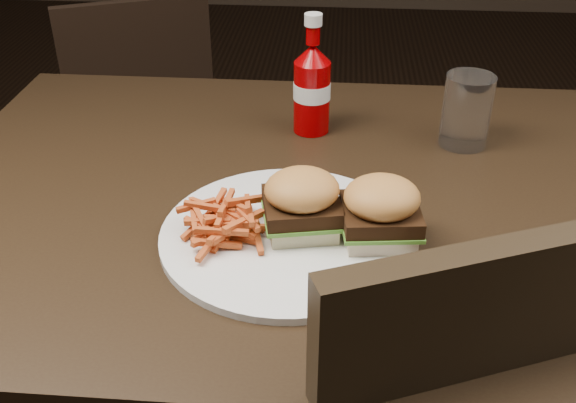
# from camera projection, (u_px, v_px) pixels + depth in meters

# --- Properties ---
(dining_table) EXTENTS (1.20, 0.80, 0.04)m
(dining_table) POSITION_uv_depth(u_px,v_px,m) (337.00, 202.00, 0.97)
(dining_table) COLOR black
(dining_table) RESTS_ON ground
(chair_far) EXTENTS (0.49, 0.49, 0.04)m
(chair_far) POSITION_uv_depth(u_px,v_px,m) (139.00, 129.00, 1.85)
(chair_far) COLOR black
(chair_far) RESTS_ON ground
(plate) EXTENTS (0.33, 0.33, 0.01)m
(plate) POSITION_uv_depth(u_px,v_px,m) (287.00, 235.00, 0.86)
(plate) COLOR white
(plate) RESTS_ON dining_table
(sandwich_half_a) EXTENTS (0.10, 0.09, 0.02)m
(sandwich_half_a) POSITION_uv_depth(u_px,v_px,m) (302.00, 223.00, 0.86)
(sandwich_half_a) COLOR beige
(sandwich_half_a) RESTS_ON plate
(sandwich_half_b) EXTENTS (0.09, 0.09, 0.02)m
(sandwich_half_b) POSITION_uv_depth(u_px,v_px,m) (379.00, 231.00, 0.84)
(sandwich_half_b) COLOR beige
(sandwich_half_b) RESTS_ON plate
(fries_pile) EXTENTS (0.11, 0.11, 0.04)m
(fries_pile) POSITION_uv_depth(u_px,v_px,m) (226.00, 218.00, 0.85)
(fries_pile) COLOR #BB6124
(fries_pile) RESTS_ON plate
(ketchup_bottle) EXTENTS (0.08, 0.08, 0.12)m
(ketchup_bottle) POSITION_uv_depth(u_px,v_px,m) (312.00, 97.00, 1.09)
(ketchup_bottle) COLOR #8E0003
(ketchup_bottle) RESTS_ON dining_table
(tumbler) EXTENTS (0.08, 0.08, 0.12)m
(tumbler) POSITION_uv_depth(u_px,v_px,m) (466.00, 112.00, 1.06)
(tumbler) COLOR white
(tumbler) RESTS_ON dining_table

